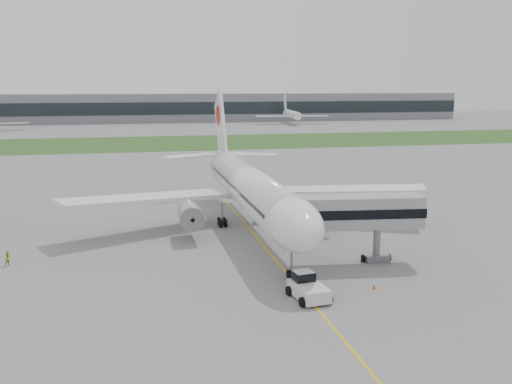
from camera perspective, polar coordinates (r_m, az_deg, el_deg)
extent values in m
plane|color=gray|center=(69.83, 0.14, -4.67)|extent=(600.00, 600.00, 0.00)
cube|color=#2B4A1C|center=(187.19, -7.99, 4.91)|extent=(600.00, 50.00, 0.02)
cube|color=gray|center=(296.28, -9.79, 8.31)|extent=(320.00, 22.00, 14.00)
cube|color=#1D2429|center=(285.30, -9.68, 8.23)|extent=(320.00, 0.60, 6.00)
cylinder|color=white|center=(72.40, -0.55, 0.43)|extent=(5.00, 38.00, 5.00)
ellipsoid|color=white|center=(53.89, 3.78, -3.18)|extent=(5.00, 11.00, 5.00)
cube|color=black|center=(52.75, 4.09, -2.48)|extent=(3.20, 1.54, 1.14)
cone|color=white|center=(93.66, -3.36, 3.25)|extent=(5.00, 10.53, 6.16)
cube|color=white|center=(73.08, -10.90, -0.63)|extent=(22.13, 13.52, 1.70)
cube|color=white|center=(78.18, 8.50, 0.18)|extent=(22.13, 13.52, 1.70)
cylinder|color=#ADADB3|center=(69.29, -6.61, -2.31)|extent=(2.70, 5.20, 2.70)
cylinder|color=#ADADB3|center=(72.63, 6.05, -1.69)|extent=(2.70, 5.20, 2.70)
cube|color=white|center=(94.62, -3.54, 6.43)|extent=(0.45, 10.90, 12.76)
cylinder|color=#AA2609|center=(95.48, -3.65, 7.67)|extent=(0.60, 3.20, 3.20)
cube|color=white|center=(95.42, -6.58, 3.58)|extent=(9.54, 6.34, 0.35)
cube|color=white|center=(96.96, -0.68, 3.76)|extent=(9.54, 6.34, 0.35)
cylinder|color=gray|center=(55.46, 3.58, -7.12)|extent=(0.24, 0.24, 3.10)
cylinder|color=black|center=(75.76, -3.39, -3.03)|extent=(1.40, 1.10, 1.10)
cylinder|color=black|center=(77.01, 1.32, -2.79)|extent=(1.40, 1.10, 1.10)
cube|color=silver|center=(50.74, 5.30, -9.81)|extent=(2.93, 4.56, 1.14)
cube|color=silver|center=(51.39, 4.77, -8.41)|extent=(1.90, 1.74, 0.95)
cube|color=black|center=(51.37, 4.77, -8.36)|extent=(1.95, 1.79, 0.81)
cylinder|color=black|center=(51.57, 3.30, -9.84)|extent=(0.44, 0.89, 0.86)
cylinder|color=black|center=(52.59, 5.90, -9.46)|extent=(0.44, 0.89, 0.86)
cylinder|color=black|center=(49.14, 4.65, -10.91)|extent=(0.44, 0.89, 0.86)
cylinder|color=black|center=(50.21, 7.36, -10.49)|extent=(0.44, 0.89, 0.86)
cube|color=#98989A|center=(59.48, 9.28, -1.96)|extent=(15.40, 4.99, 3.24)
cube|color=black|center=(59.48, 9.28, -1.96)|extent=(15.63, 5.13, 0.97)
cube|color=#98989A|center=(57.02, 2.73, -2.37)|extent=(2.81, 3.67, 3.67)
cylinder|color=gray|center=(61.75, 11.97, -4.99)|extent=(0.76, 0.76, 4.10)
cube|color=gray|center=(62.21, 11.91, -6.48)|extent=(2.75, 1.81, 0.76)
cylinder|color=black|center=(61.81, 10.66, -6.54)|extent=(0.41, 0.79, 0.76)
cylinder|color=black|center=(62.65, 13.14, -6.41)|extent=(0.41, 0.79, 0.76)
cone|color=#F0530C|center=(49.98, 4.93, -10.72)|extent=(0.41, 0.41, 0.56)
cone|color=#F0530C|center=(54.12, 11.73, -9.23)|extent=(0.37, 0.37, 0.51)
imported|color=#B3E726|center=(53.35, 5.56, -8.65)|extent=(0.71, 0.54, 1.74)
imported|color=#8FD022|center=(64.72, -23.54, -6.10)|extent=(0.97, 0.97, 1.59)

